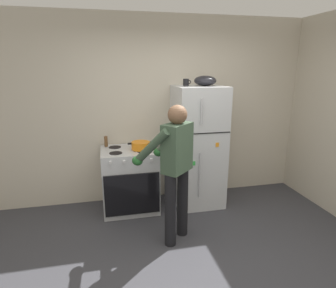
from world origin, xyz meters
The scene contains 9 objects.
ground centered at (0.00, 0.00, 0.00)m, with size 8.00×8.00×0.00m, color #38383D.
kitchen_wall_back centered at (0.00, 1.95, 1.35)m, with size 6.00×0.10×2.70m, color beige.
refrigerator centered at (0.43, 1.57, 0.86)m, with size 0.68×0.72×1.73m.
stove_range centered at (-0.56, 1.56, 0.44)m, with size 0.76×0.67×0.89m.
person_cook centered at (-0.13, 0.71, 0.96)m, with size 0.68×0.72×1.60m.
red_pot centered at (-0.40, 1.52, 0.94)m, with size 0.35×0.25×0.11m.
coffee_mug centered at (0.26, 1.62, 1.78)m, with size 0.11×0.08×0.10m.
pepper_mill centered at (-0.86, 1.77, 0.97)m, with size 0.05×0.05×0.15m, color brown.
mixing_bowl centered at (0.51, 1.57, 1.80)m, with size 0.31×0.31×0.14m, color black.
Camera 1 is at (-0.85, -2.20, 1.99)m, focal length 30.33 mm.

